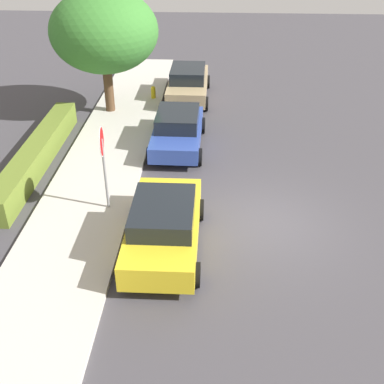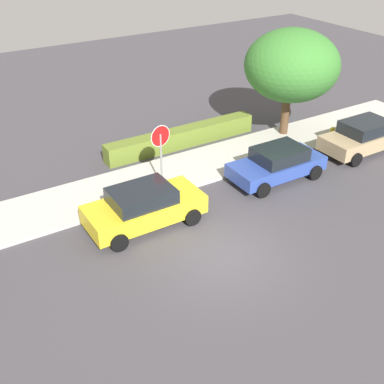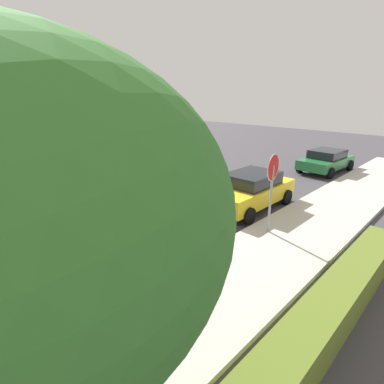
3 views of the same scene
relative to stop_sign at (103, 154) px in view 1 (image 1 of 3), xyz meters
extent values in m
plane|color=#423F44|center=(-0.42, -4.81, -1.95)|extent=(60.00, 60.00, 0.00)
cube|color=beige|center=(-0.42, 0.78, -1.88)|extent=(32.00, 2.91, 0.14)
cylinder|color=gray|center=(0.00, 0.00, -0.73)|extent=(0.08, 0.08, 2.44)
cylinder|color=white|center=(0.00, 0.00, 0.40)|extent=(0.87, 0.12, 0.88)
cylinder|color=red|center=(0.00, 0.00, 0.40)|extent=(0.82, 0.12, 0.82)
cube|color=yellow|center=(-1.74, -1.90, -1.31)|extent=(4.25, 1.85, 0.69)
cube|color=black|center=(-1.83, -1.91, -0.71)|extent=(2.19, 1.63, 0.50)
cylinder|color=black|center=(-0.30, -0.98, -1.63)|extent=(0.64, 0.22, 0.64)
cylinder|color=black|center=(-0.30, -2.82, -1.63)|extent=(0.64, 0.22, 0.64)
cylinder|color=black|center=(-3.19, -0.99, -1.63)|extent=(0.64, 0.22, 0.64)
cylinder|color=black|center=(-3.19, -2.83, -1.63)|extent=(0.64, 0.22, 0.64)
cube|color=#2D479E|center=(4.49, -1.79, -1.36)|extent=(4.11, 1.80, 0.57)
cube|color=black|center=(4.60, -1.79, -0.81)|extent=(2.09, 1.57, 0.54)
cylinder|color=black|center=(5.89, -0.93, -1.63)|extent=(0.64, 0.23, 0.64)
cylinder|color=black|center=(5.87, -2.69, -1.63)|extent=(0.64, 0.23, 0.64)
cylinder|color=black|center=(3.11, -0.90, -1.63)|extent=(0.64, 0.23, 0.64)
cylinder|color=black|center=(3.09, -2.66, -1.63)|extent=(0.64, 0.23, 0.64)
cube|color=tan|center=(9.76, -1.88, -1.32)|extent=(4.42, 1.78, 0.66)
cube|color=black|center=(9.67, -1.88, -0.71)|extent=(2.17, 1.57, 0.56)
cylinder|color=black|center=(8.26, -2.76, -1.63)|extent=(0.64, 0.22, 0.64)
cylinder|color=black|center=(8.26, -0.99, -1.63)|extent=(0.64, 0.22, 0.64)
cylinder|color=black|center=(11.26, -2.77, -1.63)|extent=(0.64, 0.22, 0.64)
cylinder|color=black|center=(11.26, -1.00, -1.63)|extent=(0.64, 0.22, 0.64)
cylinder|color=#513823|center=(7.75, 1.46, -0.85)|extent=(0.40, 0.40, 2.20)
ellipsoid|color=#387A2D|center=(7.83, 1.44, 1.61)|extent=(4.47, 4.47, 3.36)
cylinder|color=gold|center=(9.35, -0.27, -1.68)|extent=(0.22, 0.22, 0.55)
sphere|color=gold|center=(9.35, -0.27, -1.34)|extent=(0.21, 0.21, 0.21)
cylinder|color=gold|center=(9.50, -0.27, -1.62)|extent=(0.08, 0.09, 0.09)
cube|color=olive|center=(2.79, 3.11, -1.52)|extent=(7.82, 0.78, 0.87)
camera|label=1|loc=(-12.20, -3.20, 6.36)|focal=45.00mm
camera|label=2|loc=(-7.91, -15.08, 8.05)|focal=45.00mm
camera|label=3|loc=(8.40, 4.56, 2.67)|focal=28.00mm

